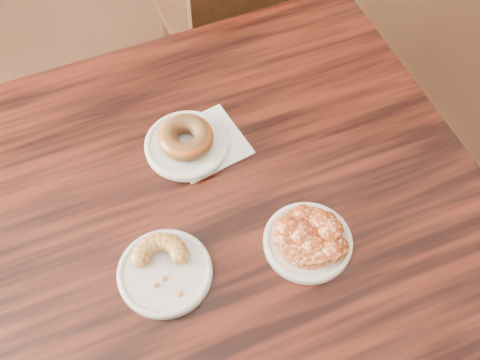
{
  "coord_description": "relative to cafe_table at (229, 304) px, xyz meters",
  "views": [
    {
      "loc": [
        -0.22,
        -0.58,
        1.71
      ],
      "look_at": [
        -0.16,
        -0.01,
        0.8
      ],
      "focal_mm": 45.0,
      "sensor_mm": 36.0,
      "label": 1
    }
  ],
  "objects": [
    {
      "name": "apple_fritter",
      "position": [
        0.14,
        -0.04,
        0.41
      ],
      "size": [
        0.15,
        0.15,
        0.04
      ],
      "primitive_type": null,
      "color": "#4D1808",
      "rests_on": "plate_fritter"
    },
    {
      "name": "floor",
      "position": [
        0.2,
        0.07,
        -0.38
      ],
      "size": [
        5.0,
        5.0,
        0.0
      ],
      "primitive_type": "plane",
      "color": "black",
      "rests_on": "ground"
    },
    {
      "name": "plate_donut",
      "position": [
        -0.06,
        0.18,
        0.38
      ],
      "size": [
        0.16,
        0.16,
        0.01
      ],
      "primitive_type": "cylinder",
      "color": "white",
      "rests_on": "napkin"
    },
    {
      "name": "plate_fritter",
      "position": [
        0.14,
        -0.04,
        0.38
      ],
      "size": [
        0.16,
        0.16,
        0.01
      ],
      "primitive_type": "cylinder",
      "color": "white",
      "rests_on": "cafe_table"
    },
    {
      "name": "cafe_table",
      "position": [
        0.0,
        0.0,
        0.0
      ],
      "size": [
        1.25,
        1.25,
        0.75
      ],
      "primitive_type": "cube",
      "rotation": [
        0.0,
        0.0,
        0.3
      ],
      "color": "black",
      "rests_on": "floor"
    },
    {
      "name": "cruller_fragment",
      "position": [
        -0.11,
        -0.08,
        0.4
      ],
      "size": [
        0.11,
        0.11,
        0.03
      ],
      "primitive_type": null,
      "color": "brown",
      "rests_on": "plate_cruller"
    },
    {
      "name": "glazed_donut",
      "position": [
        -0.06,
        0.18,
        0.41
      ],
      "size": [
        0.11,
        0.11,
        0.04
      ],
      "primitive_type": "torus",
      "color": "#923D15",
      "rests_on": "plate_donut"
    },
    {
      "name": "plate_cruller",
      "position": [
        -0.11,
        -0.08,
        0.38
      ],
      "size": [
        0.16,
        0.16,
        0.01
      ],
      "primitive_type": "cylinder",
      "color": "silver",
      "rests_on": "cafe_table"
    },
    {
      "name": "chair_far",
      "position": [
        0.08,
        0.87,
        0.08
      ],
      "size": [
        0.55,
        0.55,
        0.9
      ],
      "primitive_type": null,
      "rotation": [
        0.0,
        0.0,
        3.48
      ],
      "color": "black",
      "rests_on": "floor"
    },
    {
      "name": "napkin",
      "position": [
        -0.02,
        0.19,
        0.38
      ],
      "size": [
        0.19,
        0.19,
        0.0
      ],
      "primitive_type": "cube",
      "rotation": [
        0.0,
        0.0,
        0.45
      ],
      "color": "white",
      "rests_on": "cafe_table"
    }
  ]
}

